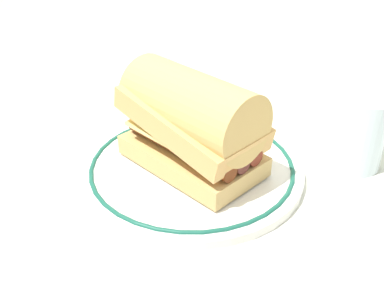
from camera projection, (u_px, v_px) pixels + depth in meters
name	position (u px, v px, depth m)	size (l,w,h in m)	color
ground_plane	(207.00, 171.00, 0.63)	(1.50, 1.50, 0.00)	beige
plate	(192.00, 168.00, 0.63)	(0.29, 0.29, 0.01)	white
sausage_sandwich	(192.00, 122.00, 0.59)	(0.20, 0.15, 0.13)	tan
drinking_glass	(357.00, 136.00, 0.63)	(0.07, 0.07, 0.10)	silver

